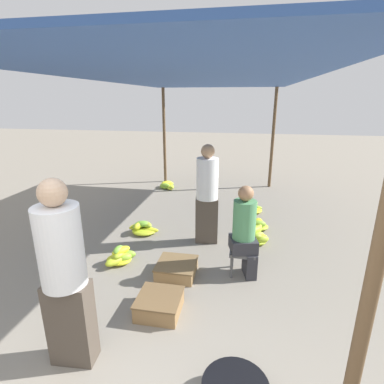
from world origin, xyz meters
name	(u,v)px	position (x,y,z in m)	size (l,w,h in m)	color
canopy_post_front_right	(368,305)	(1.46, 0.30, 1.29)	(0.08, 0.08, 2.57)	brown
canopy_post_back_left	(164,137)	(-1.46, 6.95, 1.29)	(0.08, 0.08, 2.57)	brown
canopy_post_back_right	(273,139)	(1.46, 6.95, 1.29)	(0.08, 0.08, 2.57)	brown
canopy_tarp	(196,78)	(0.00, 3.63, 2.59)	(3.32, 7.05, 0.04)	#33569E
vendor_foreground	(64,274)	(-0.64, 0.82, 0.89)	(0.40, 0.39, 1.72)	#4C4238
stool	(242,254)	(0.83, 2.53, 0.29)	(0.34, 0.34, 0.35)	#4C4C4C
vendor_seated	(245,231)	(0.84, 2.53, 0.64)	(0.41, 0.41, 1.25)	#2D2D33
banana_pile_left_0	(120,256)	(-0.92, 2.48, 0.11)	(0.40, 0.50, 0.28)	yellow
banana_pile_left_1	(143,228)	(-0.94, 3.50, 0.10)	(0.56, 0.41, 0.23)	#75B337
banana_pile_left_2	(167,185)	(-1.24, 6.30, 0.08)	(0.41, 0.56, 0.20)	#B1CB2D
banana_pile_right_0	(258,225)	(1.07, 4.02, 0.09)	(0.39, 0.48, 0.21)	#AECA2D
banana_pile_right_1	(251,208)	(0.97, 4.90, 0.09)	(0.47, 0.48, 0.26)	#C3D229
banana_pile_right_2	(256,237)	(1.03, 3.46, 0.12)	(0.46, 0.39, 0.30)	#9FC430
crate_near	(159,304)	(-0.06, 1.57, 0.10)	(0.49, 0.49, 0.21)	olive
crate_mid	(177,269)	(-0.04, 2.33, 0.09)	(0.52, 0.52, 0.18)	#9E7A4C
shopper_walking_mid	(207,193)	(0.22, 3.40, 0.85)	(0.38, 0.38, 1.63)	#4C4238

